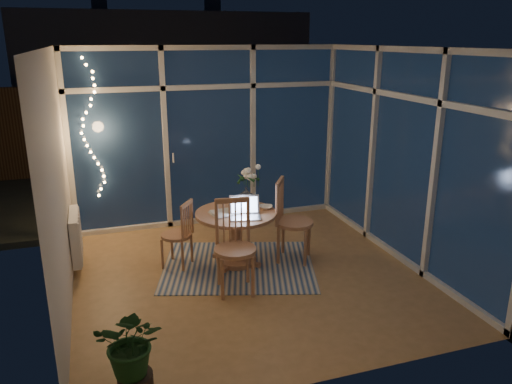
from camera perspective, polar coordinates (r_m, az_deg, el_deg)
floor at (r=5.99m, az=-0.57°, el=-9.51°), size 4.00×4.00×0.00m
ceiling at (r=5.35m, az=-0.65°, el=16.22°), size 4.00×4.00×0.00m
wall_back at (r=7.41m, az=-5.35°, el=6.30°), size 4.00×0.04×2.60m
wall_front at (r=3.77m, az=8.74°, el=-4.70°), size 4.00×0.04×2.60m
wall_left at (r=5.30m, az=-21.68°, el=0.72°), size 0.04×4.00×2.60m
wall_right at (r=6.41m, az=16.72°, el=3.92°), size 0.04×4.00×2.60m
window_wall_back at (r=7.38m, az=-5.28°, el=6.25°), size 4.00×0.10×2.60m
window_wall_right at (r=6.39m, az=16.43°, el=3.90°), size 0.10×4.00×2.60m
radiator at (r=6.43m, az=-19.92°, el=-4.77°), size 0.10×0.70×0.58m
fairy_lights at (r=7.07m, az=-18.39°, el=6.83°), size 0.24×0.10×1.85m
garden_patio at (r=10.68m, az=-6.22°, el=2.17°), size 12.00×6.00×0.10m
garden_fence at (r=10.87m, az=-9.55°, el=7.48°), size 11.00×0.08×1.80m
neighbour_roof at (r=13.74m, az=-10.62°, el=14.87°), size 7.00×3.00×2.20m
garden_shrubs at (r=8.83m, az=-12.35°, el=2.08°), size 0.90×0.90×0.90m
rug at (r=6.21m, az=-2.00°, el=-8.42°), size 2.18×1.94×0.01m
dining_table at (r=6.17m, az=-2.29°, el=-5.27°), size 1.23×1.23×0.67m
chair_left at (r=6.14m, az=-9.10°, el=-4.70°), size 0.55×0.55×0.85m
chair_right at (r=6.20m, az=4.41°, el=-3.27°), size 0.68×0.68×1.06m
chair_front at (r=5.43m, az=-2.39°, el=-6.37°), size 0.54×0.54×1.04m
laptop at (r=5.81m, az=-1.23°, el=-1.77°), size 0.41×0.37×0.26m
flower_vase at (r=6.35m, az=-1.16°, el=-0.35°), size 0.25×0.25×0.21m
bowl at (r=6.16m, az=1.16°, el=-1.75°), size 0.19×0.19×0.04m
newspapers at (r=6.03m, az=-3.22°, el=-2.29°), size 0.38×0.30×0.02m
phone at (r=5.98m, az=-1.17°, el=-2.49°), size 0.12×0.10×0.01m
potted_plant at (r=4.16m, az=-13.90°, el=-17.12°), size 0.67×0.62×0.76m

